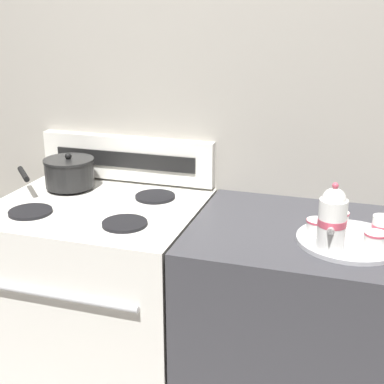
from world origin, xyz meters
TOP-DOWN VIEW (x-y plane):
  - wall_back at (0.00, 0.35)m, footprint 6.00×0.05m
  - stove at (-0.38, -0.00)m, footprint 0.80×0.69m
  - control_panel at (-0.38, 0.31)m, footprint 0.78×0.05m
  - side_counter at (0.40, 0.00)m, footprint 0.75×0.66m
  - saucepan at (-0.57, 0.15)m, footprint 0.30×0.30m
  - serving_tray at (0.57, -0.07)m, footprint 0.34×0.34m
  - teapot at (0.51, -0.16)m, footprint 0.09×0.14m
  - teacup_left at (0.53, 0.03)m, footprint 0.11×0.11m
  - teacup_right at (0.64, -0.12)m, footprint 0.11×0.11m
  - teacup_front at (0.46, -0.06)m, footprint 0.11×0.11m
  - creamer_jug at (0.67, -0.01)m, footprint 0.07×0.07m

SIDE VIEW (x-z plane):
  - side_counter at x=0.40m, z-range 0.00..0.92m
  - stove at x=-0.38m, z-range 0.00..0.93m
  - serving_tray at x=0.57m, z-range 0.92..0.94m
  - teacup_left at x=0.53m, z-range 0.94..0.99m
  - teacup_right at x=0.64m, z-range 0.94..0.99m
  - teacup_front at x=0.46m, z-range 0.94..0.99m
  - creamer_jug at x=0.67m, z-range 0.94..1.00m
  - saucepan at x=-0.57m, z-range 0.92..1.07m
  - control_panel at x=-0.38m, z-range 0.93..1.12m
  - teapot at x=0.51m, z-range 0.93..1.14m
  - wall_back at x=0.00m, z-range 0.00..2.20m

